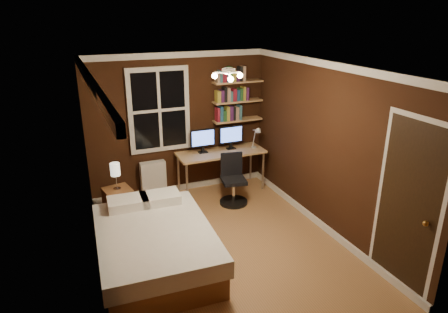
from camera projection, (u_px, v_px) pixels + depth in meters
name	position (u px, v px, depth m)	size (l,w,h in m)	color
floor	(225.00, 246.00, 5.65)	(4.20, 4.20, 0.00)	olive
wall_back	(179.00, 124.00, 7.04)	(3.20, 0.04, 2.50)	black
wall_left	(98.00, 183.00, 4.64)	(0.04, 4.20, 2.50)	black
wall_right	(326.00, 149.00, 5.80)	(0.04, 4.20, 2.50)	black
ceiling	(225.00, 67.00, 4.79)	(3.20, 4.20, 0.02)	white
window	(159.00, 110.00, 6.78)	(1.06, 0.06, 1.46)	silver
door	(407.00, 209.00, 4.53)	(0.03, 0.82, 2.05)	black
door_knob	(426.00, 223.00, 4.26)	(0.06, 0.06, 0.06)	gold
ceiling_fixture	(228.00, 77.00, 4.74)	(0.44, 0.44, 0.18)	beige
bookshelf_lower	(237.00, 120.00, 7.32)	(0.92, 0.22, 0.03)	tan
books_row_lower	(238.00, 113.00, 7.28)	(0.48, 0.16, 0.23)	maroon
bookshelf_middle	(238.00, 101.00, 7.20)	(0.92, 0.22, 0.03)	tan
books_row_middle	(238.00, 94.00, 7.16)	(0.60, 0.16, 0.23)	navy
bookshelf_upper	(238.00, 82.00, 7.08)	(0.92, 0.22, 0.03)	tan
books_row_upper	(238.00, 74.00, 7.04)	(0.54, 0.16, 0.23)	#265A29
bed	(155.00, 245.00, 5.16)	(1.51, 2.03, 0.67)	brown
nightstand	(119.00, 203.00, 6.36)	(0.40, 0.40, 0.50)	brown
bedside_lamp	(116.00, 176.00, 6.19)	(0.15, 0.15, 0.43)	#F0E5C9
radiator	(153.00, 179.00, 7.06)	(0.44, 0.15, 0.66)	beige
desk	(221.00, 155.00, 7.20)	(1.59, 0.59, 0.75)	tan
monitor_left	(203.00, 141.00, 7.06)	(0.46, 0.12, 0.43)	black
monitor_right	(231.00, 137.00, 7.25)	(0.46, 0.12, 0.43)	black
desk_lamp	(256.00, 137.00, 7.24)	(0.14, 0.32, 0.44)	silver
office_chair	(233.00, 186.00, 6.84)	(0.48, 0.48, 0.87)	black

